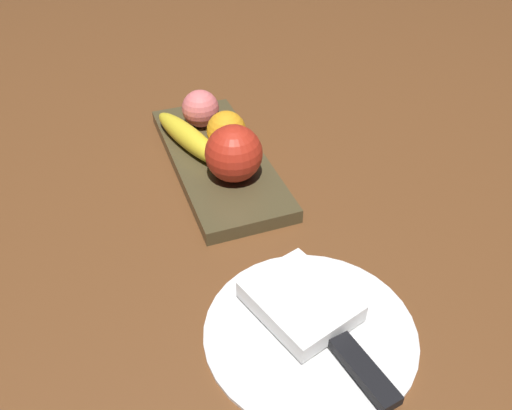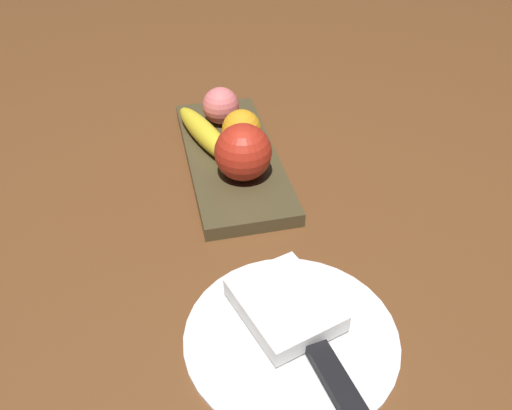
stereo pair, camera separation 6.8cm
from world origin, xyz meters
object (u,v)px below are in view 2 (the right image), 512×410
(orange_near_apple, at_px, (241,128))
(apple, at_px, (243,152))
(banana, at_px, (205,134))
(folded_napkin, at_px, (285,305))
(fruit_tray, at_px, (232,158))
(peach, at_px, (221,106))
(knife, at_px, (329,369))
(dinner_plate, at_px, (291,335))

(orange_near_apple, bearing_deg, apple, 170.24)
(banana, height_order, folded_napkin, banana)
(fruit_tray, relative_size, peach, 5.57)
(fruit_tray, xyz_separation_m, orange_near_apple, (0.02, -0.02, 0.04))
(fruit_tray, distance_m, knife, 0.40)
(fruit_tray, relative_size, apple, 4.14)
(fruit_tray, bearing_deg, banana, 44.32)
(fruit_tray, bearing_deg, dinner_plate, 180.00)
(orange_near_apple, relative_size, knife, 0.34)
(fruit_tray, distance_m, peach, 0.11)
(fruit_tray, height_order, banana, banana)
(apple, distance_m, orange_near_apple, 0.09)
(peach, bearing_deg, apple, -178.48)
(banana, height_order, knife, banana)
(folded_napkin, bearing_deg, knife, -164.96)
(peach, bearing_deg, fruit_tray, 179.29)
(folded_napkin, bearing_deg, peach, -0.17)
(peach, bearing_deg, orange_near_apple, -166.60)
(orange_near_apple, bearing_deg, dinner_plate, 176.85)
(banana, distance_m, knife, 0.44)
(folded_napkin, relative_size, knife, 0.64)
(knife, bearing_deg, peach, -6.57)
(orange_near_apple, xyz_separation_m, dinner_plate, (-0.37, 0.02, -0.05))
(apple, height_order, peach, apple)
(banana, bearing_deg, folded_napkin, -11.17)
(apple, xyz_separation_m, peach, (0.16, 0.00, -0.01))
(folded_napkin, bearing_deg, banana, 5.77)
(apple, bearing_deg, dinner_plate, 178.87)
(banana, distance_m, orange_near_apple, 0.06)
(banana, bearing_deg, fruit_tray, 27.38)
(banana, relative_size, dinner_plate, 0.77)
(knife, bearing_deg, orange_near_apple, -8.67)
(orange_near_apple, relative_size, peach, 1.00)
(orange_near_apple, height_order, peach, same)
(banana, bearing_deg, orange_near_apple, 55.16)
(peach, xyz_separation_m, knife, (-0.50, -0.02, -0.04))
(apple, height_order, folded_napkin, apple)
(apple, xyz_separation_m, folded_napkin, (-0.25, 0.01, -0.04))
(apple, height_order, dinner_plate, apple)
(knife, bearing_deg, apple, -6.09)
(apple, relative_size, dinner_plate, 0.35)
(fruit_tray, xyz_separation_m, banana, (0.04, 0.04, 0.03))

